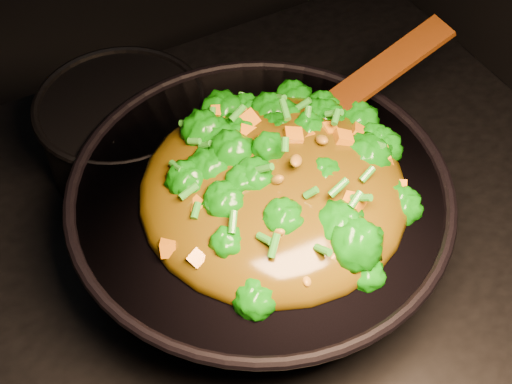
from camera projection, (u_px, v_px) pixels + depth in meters
wok at (260, 222)px, 0.92m from camera, size 0.55×0.55×0.13m
stir_fry at (274, 164)px, 0.82m from camera, size 0.39×0.39×0.11m
spatula at (357, 89)px, 0.92m from camera, size 0.26×0.04×0.11m
back_pot at (125, 134)px, 1.02m from camera, size 0.26×0.26×0.13m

